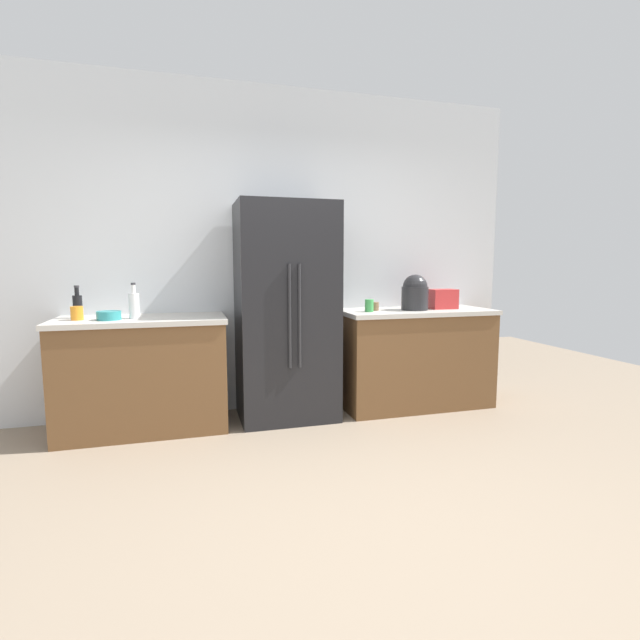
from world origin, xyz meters
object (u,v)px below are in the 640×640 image
at_px(rice_cooker, 415,293).
at_px(bottle_b, 134,305).
at_px(bottle_a, 78,305).
at_px(cup_b, 375,306).
at_px(cup_c, 77,313).
at_px(cup_a, 369,306).
at_px(toaster, 442,299).
at_px(refrigerator, 286,312).
at_px(bowl_a, 109,316).

xyz_separation_m(rice_cooker, bottle_b, (-2.41, -0.01, -0.05)).
distance_m(bottle_a, cup_b, 2.47).
height_order(bottle_b, cup_c, bottle_b).
height_order(bottle_a, cup_a, bottle_a).
bearing_deg(bottle_b, cup_a, -0.60).
relative_size(toaster, rice_cooker, 0.76).
height_order(refrigerator, bottle_a, refrigerator).
relative_size(toaster, bottle_b, 0.89).
bearing_deg(bowl_a, cup_a, 0.66).
height_order(cup_b, cup_c, cup_c).
xyz_separation_m(rice_cooker, cup_b, (-0.37, 0.05, -0.12)).
relative_size(bottle_b, cup_b, 3.65).
distance_m(refrigerator, bottle_b, 1.21).
bearing_deg(cup_a, bottle_b, 179.40).
distance_m(toaster, cup_b, 0.69).
distance_m(toaster, bottle_a, 3.15).
bearing_deg(cup_a, bottle_a, 175.73).
relative_size(refrigerator, cup_c, 17.69).
bearing_deg(bottle_a, bottle_b, -20.09).
bearing_deg(cup_b, bottle_a, 177.78).
bearing_deg(cup_c, cup_a, -0.75).
height_order(toaster, cup_c, toaster).
xyz_separation_m(bottle_a, bottle_b, (0.43, -0.16, 0.01)).
height_order(rice_cooker, cup_a, rice_cooker).
xyz_separation_m(refrigerator, toaster, (1.51, 0.01, 0.08)).
relative_size(cup_a, bowl_a, 0.63).
bearing_deg(cup_a, cup_b, 42.95).
bearing_deg(bowl_a, toaster, 1.94).
relative_size(rice_cooker, bowl_a, 1.86).
height_order(rice_cooker, cup_b, rice_cooker).
bearing_deg(toaster, bottle_a, 178.11).
height_order(bottle_b, cup_b, bottle_b).
xyz_separation_m(refrigerator, bowl_a, (-1.39, -0.09, 0.02)).
height_order(rice_cooker, cup_c, rice_cooker).
bearing_deg(refrigerator, bowl_a, -176.42).
bearing_deg(cup_b, bottle_b, -178.27).
bearing_deg(bottle_a, rice_cooker, -2.87).
height_order(cup_a, bowl_a, cup_a).
height_order(bottle_a, cup_c, bottle_a).
xyz_separation_m(refrigerator, rice_cooker, (1.20, -0.03, 0.15)).
distance_m(bottle_b, bowl_a, 0.20).
relative_size(rice_cooker, cup_c, 3.13).
distance_m(toaster, bowl_a, 2.90).
bearing_deg(cup_c, bottle_a, 98.50).
relative_size(bottle_a, cup_c, 2.46).
distance_m(bottle_b, cup_c, 0.41).
height_order(refrigerator, cup_c, refrigerator).
bearing_deg(toaster, bowl_a, -178.06).
distance_m(cup_a, bowl_a, 2.13).
bearing_deg(refrigerator, bottle_a, 175.99).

